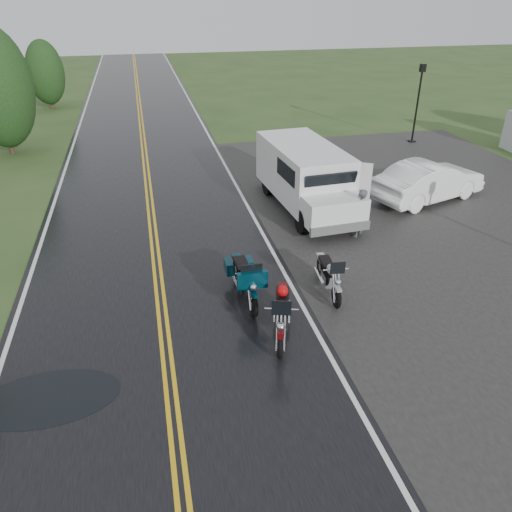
{
  "coord_description": "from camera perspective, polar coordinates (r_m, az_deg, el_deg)",
  "views": [
    {
      "loc": [
        -0.01,
        -10.22,
        7.83
      ],
      "look_at": [
        2.8,
        2.0,
        1.0
      ],
      "focal_mm": 35.0,
      "sensor_mm": 36.0,
      "label": 1
    }
  ],
  "objects": [
    {
      "name": "ground",
      "position": [
        12.88,
        -10.34,
        -9.43
      ],
      "size": [
        120.0,
        120.0,
        0.0
      ],
      "primitive_type": "plane",
      "color": "#2D471E",
      "rests_on": "ground"
    },
    {
      "name": "road",
      "position": [
        21.68,
        -12.12,
        6.81
      ],
      "size": [
        8.0,
        100.0,
        0.04
      ],
      "primitive_type": "cube",
      "color": "black",
      "rests_on": "ground"
    },
    {
      "name": "parking_pad",
      "position": [
        20.35,
        21.14,
        3.98
      ],
      "size": [
        14.0,
        24.0,
        0.03
      ],
      "primitive_type": "cube",
      "color": "black",
      "rests_on": "ground"
    },
    {
      "name": "motorcycle_red",
      "position": [
        11.7,
        2.84,
        -8.81
      ],
      "size": [
        1.6,
        2.65,
        1.47
      ],
      "primitive_type": null,
      "rotation": [
        0.0,
        0.0,
        -0.3
      ],
      "color": "#50090B",
      "rests_on": "ground"
    },
    {
      "name": "motorcycle_teal",
      "position": [
        13.05,
        -0.36,
        -4.32
      ],
      "size": [
        0.97,
        2.54,
        1.49
      ],
      "primitive_type": null,
      "rotation": [
        0.0,
        0.0,
        0.02
      ],
      "color": "#042935",
      "rests_on": "ground"
    },
    {
      "name": "motorcycle_silver",
      "position": [
        13.6,
        9.26,
        -3.66
      ],
      "size": [
        1.02,
        2.31,
        1.33
      ],
      "primitive_type": null,
      "rotation": [
        0.0,
        0.0,
        -0.09
      ],
      "color": "#96999C",
      "rests_on": "ground"
    },
    {
      "name": "van_white",
      "position": [
        17.48,
        5.46,
        6.33
      ],
      "size": [
        2.85,
        6.53,
        2.5
      ],
      "primitive_type": null,
      "rotation": [
        0.0,
        0.0,
        0.07
      ],
      "color": "white",
      "rests_on": "ground"
    },
    {
      "name": "person_at_van",
      "position": [
        17.68,
        11.72,
        4.76
      ],
      "size": [
        0.74,
        0.74,
        1.73
      ],
      "primitive_type": "imported",
      "rotation": [
        0.0,
        0.0,
        3.9
      ],
      "color": "#46464A",
      "rests_on": "ground"
    },
    {
      "name": "sedan_white",
      "position": [
        21.64,
        19.17,
        8.03
      ],
      "size": [
        5.17,
        3.12,
        1.61
      ],
      "primitive_type": "imported",
      "rotation": [
        0.0,
        0.0,
        1.88
      ],
      "color": "white",
      "rests_on": "ground"
    },
    {
      "name": "lamp_post_far_left",
      "position": [
        32.84,
        -26.09,
        15.28
      ],
      "size": [
        0.31,
        0.31,
        3.64
      ],
      "primitive_type": null,
      "color": "black",
      "rests_on": "ground"
    },
    {
      "name": "lamp_post_far_right",
      "position": [
        29.79,
        17.96,
        16.21
      ],
      "size": [
        0.36,
        0.36,
        4.23
      ],
      "primitive_type": null,
      "color": "black",
      "rests_on": "ground"
    },
    {
      "name": "tree_left_mid",
      "position": [
        29.18,
        -27.18,
        15.46
      ],
      "size": [
        3.45,
        3.45,
        5.38
      ],
      "primitive_type": null,
      "color": "#1E3D19",
      "rests_on": "ground"
    },
    {
      "name": "tree_left_far",
      "position": [
        39.97,
        -22.81,
        18.09
      ],
      "size": [
        2.57,
        2.57,
        3.95
      ],
      "primitive_type": null,
      "color": "#1E3D19",
      "rests_on": "ground"
    }
  ]
}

